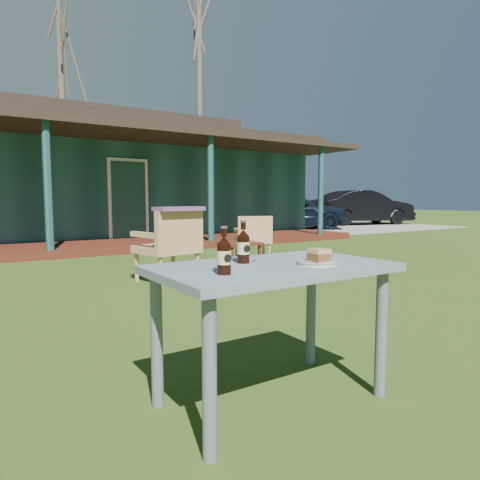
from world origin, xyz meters
TOP-DOWN VIEW (x-y plane):
  - ground at (0.00, 0.00)m, footprint 80.00×80.00m
  - pavilion at (-0.00, 9.39)m, footprint 15.80×8.30m
  - gravel_strip at (10.50, 8.50)m, footprint 9.00×6.00m
  - tree_mid at (3.00, 18.50)m, footprint 0.28×0.28m
  - tree_right at (9.50, 17.00)m, footprint 0.28×0.28m
  - car_near at (8.50, 8.59)m, footprint 4.53×3.49m
  - car_far at (12.93, 8.97)m, footprint 4.60×2.45m
  - cafe_table at (0.00, -1.60)m, footprint 1.20×0.70m
  - plate at (0.18, -1.73)m, footprint 0.20×0.20m
  - cake_slice at (0.21, -1.72)m, footprint 0.09×0.09m
  - fork at (0.12, -1.74)m, footprint 0.07×0.13m
  - cola_bottle_near at (-0.10, -1.49)m, footprint 0.07×0.07m
  - cola_bottle_far at (-0.36, -1.72)m, footprint 0.06×0.07m
  - bottle_cap at (-0.03, -1.48)m, footprint 0.03×0.03m
  - armchair_left at (0.90, 1.65)m, footprint 0.79×0.76m
  - armchair_right at (2.82, 2.58)m, footprint 0.75×0.73m
  - floral_throw at (0.93, 1.47)m, footprint 0.68×0.36m
  - side_table at (2.25, 2.11)m, footprint 0.60×0.40m

SIDE VIEW (x-z plane):
  - ground at x=0.00m, z-range 0.00..0.00m
  - gravel_strip at x=10.50m, z-range 0.00..0.02m
  - side_table at x=2.25m, z-range 0.14..0.54m
  - armchair_right at x=2.82m, z-range 0.05..0.83m
  - armchair_left at x=0.90m, z-range 0.06..0.97m
  - cafe_table at x=0.00m, z-range 0.26..0.98m
  - car_near at x=8.50m, z-range 0.00..1.44m
  - car_far at x=12.93m, z-range 0.00..1.44m
  - bottle_cap at x=-0.03m, z-range 0.72..0.73m
  - plate at x=0.18m, z-range 0.72..0.74m
  - fork at x=0.12m, z-range 0.73..0.74m
  - cake_slice at x=0.21m, z-range 0.73..0.80m
  - cola_bottle_far at x=-0.36m, z-range 0.70..0.91m
  - cola_bottle_near at x=-0.10m, z-range 0.70..0.92m
  - floral_throw at x=0.93m, z-range 0.91..0.96m
  - pavilion at x=0.00m, z-range -0.12..3.33m
  - tree_mid at x=3.00m, z-range 0.00..9.50m
  - tree_right at x=9.50m, z-range 0.00..11.00m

